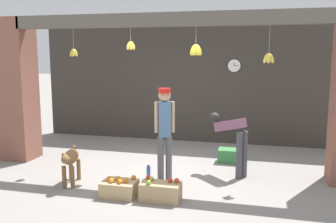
{
  "coord_description": "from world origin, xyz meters",
  "views": [
    {
      "loc": [
        1.72,
        -6.41,
        2.2
      ],
      "look_at": [
        0.0,
        0.4,
        1.1
      ],
      "focal_mm": 40.0,
      "sensor_mm": 36.0,
      "label": 1
    }
  ],
  "objects_px": {
    "dog": "(71,160)",
    "wall_clock": "(234,66)",
    "shopkeeper": "(165,128)",
    "water_bottle": "(148,172)",
    "fruit_crate_oranges": "(119,188)",
    "produce_box_green": "(232,156)",
    "fruit_crate_apples": "(161,191)",
    "worker_stooping": "(232,135)"
  },
  "relations": [
    {
      "from": "fruit_crate_oranges",
      "to": "water_bottle",
      "type": "distance_m",
      "value": 0.92
    },
    {
      "from": "dog",
      "to": "produce_box_green",
      "type": "relative_size",
      "value": 1.46
    },
    {
      "from": "water_bottle",
      "to": "produce_box_green",
      "type": "bearing_deg",
      "value": 45.11
    },
    {
      "from": "produce_box_green",
      "to": "dog",
      "type": "bearing_deg",
      "value": -142.17
    },
    {
      "from": "produce_box_green",
      "to": "water_bottle",
      "type": "bearing_deg",
      "value": -134.89
    },
    {
      "from": "dog",
      "to": "fruit_crate_apples",
      "type": "height_order",
      "value": "dog"
    },
    {
      "from": "shopkeeper",
      "to": "produce_box_green",
      "type": "bearing_deg",
      "value": -144.05
    },
    {
      "from": "fruit_crate_oranges",
      "to": "fruit_crate_apples",
      "type": "distance_m",
      "value": 0.67
    },
    {
      "from": "worker_stooping",
      "to": "fruit_crate_apples",
      "type": "height_order",
      "value": "worker_stooping"
    },
    {
      "from": "fruit_crate_oranges",
      "to": "water_bottle",
      "type": "height_order",
      "value": "fruit_crate_oranges"
    },
    {
      "from": "dog",
      "to": "wall_clock",
      "type": "bearing_deg",
      "value": 132.02
    },
    {
      "from": "shopkeeper",
      "to": "water_bottle",
      "type": "height_order",
      "value": "shopkeeper"
    },
    {
      "from": "dog",
      "to": "produce_box_green",
      "type": "height_order",
      "value": "dog"
    },
    {
      "from": "fruit_crate_oranges",
      "to": "water_bottle",
      "type": "xyz_separation_m",
      "value": [
        0.19,
        0.9,
        -0.01
      ]
    },
    {
      "from": "worker_stooping",
      "to": "wall_clock",
      "type": "xyz_separation_m",
      "value": [
        -0.17,
        2.4,
        1.18
      ]
    },
    {
      "from": "worker_stooping",
      "to": "water_bottle",
      "type": "relative_size",
      "value": 4.46
    },
    {
      "from": "worker_stooping",
      "to": "wall_clock",
      "type": "relative_size",
      "value": 3.48
    },
    {
      "from": "shopkeeper",
      "to": "fruit_crate_apples",
      "type": "xyz_separation_m",
      "value": [
        0.15,
        -0.83,
        -0.81
      ]
    },
    {
      "from": "dog",
      "to": "wall_clock",
      "type": "distance_m",
      "value": 4.57
    },
    {
      "from": "shopkeeper",
      "to": "wall_clock",
      "type": "relative_size",
      "value": 5.15
    },
    {
      "from": "shopkeeper",
      "to": "worker_stooping",
      "type": "relative_size",
      "value": 1.48
    },
    {
      "from": "produce_box_green",
      "to": "wall_clock",
      "type": "bearing_deg",
      "value": 94.47
    },
    {
      "from": "fruit_crate_apples",
      "to": "wall_clock",
      "type": "relative_size",
      "value": 1.9
    },
    {
      "from": "worker_stooping",
      "to": "fruit_crate_apples",
      "type": "xyz_separation_m",
      "value": [
        -0.93,
        -1.5,
        -0.59
      ]
    },
    {
      "from": "dog",
      "to": "worker_stooping",
      "type": "height_order",
      "value": "worker_stooping"
    },
    {
      "from": "water_bottle",
      "to": "wall_clock",
      "type": "distance_m",
      "value": 3.69
    },
    {
      "from": "water_bottle",
      "to": "wall_clock",
      "type": "relative_size",
      "value": 0.78
    },
    {
      "from": "dog",
      "to": "shopkeeper",
      "type": "height_order",
      "value": "shopkeeper"
    },
    {
      "from": "fruit_crate_apples",
      "to": "produce_box_green",
      "type": "height_order",
      "value": "fruit_crate_apples"
    },
    {
      "from": "fruit_crate_oranges",
      "to": "fruit_crate_apples",
      "type": "xyz_separation_m",
      "value": [
        0.67,
        -0.02,
        0.02
      ]
    },
    {
      "from": "water_bottle",
      "to": "shopkeeper",
      "type": "bearing_deg",
      "value": -15.57
    },
    {
      "from": "dog",
      "to": "wall_clock",
      "type": "height_order",
      "value": "wall_clock"
    },
    {
      "from": "fruit_crate_oranges",
      "to": "fruit_crate_apples",
      "type": "relative_size",
      "value": 0.89
    },
    {
      "from": "fruit_crate_apples",
      "to": "dog",
      "type": "bearing_deg",
      "value": 169.36
    },
    {
      "from": "worker_stooping",
      "to": "fruit_crate_oranges",
      "type": "distance_m",
      "value": 2.26
    },
    {
      "from": "produce_box_green",
      "to": "water_bottle",
      "type": "distance_m",
      "value": 1.93
    },
    {
      "from": "fruit_crate_apples",
      "to": "wall_clock",
      "type": "bearing_deg",
      "value": 78.92
    },
    {
      "from": "produce_box_green",
      "to": "worker_stooping",
      "type": "bearing_deg",
      "value": -87.07
    },
    {
      "from": "fruit_crate_oranges",
      "to": "wall_clock",
      "type": "xyz_separation_m",
      "value": [
        1.43,
        3.88,
        1.78
      ]
    },
    {
      "from": "fruit_crate_oranges",
      "to": "fruit_crate_apples",
      "type": "bearing_deg",
      "value": -1.3
    },
    {
      "from": "shopkeeper",
      "to": "water_bottle",
      "type": "distance_m",
      "value": 0.9
    },
    {
      "from": "fruit_crate_apples",
      "to": "water_bottle",
      "type": "bearing_deg",
      "value": 117.3
    }
  ]
}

